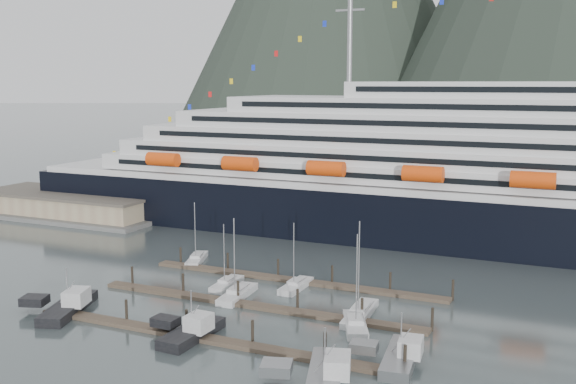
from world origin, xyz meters
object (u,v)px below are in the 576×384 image
at_px(warehouse, 71,206).
at_px(trawler_d, 399,356).
at_px(cruise_ship, 557,184).
at_px(sailboat_h, 355,325).
at_px(sailboat_a, 227,284).
at_px(sailboat_f, 296,286).
at_px(sailboat_d, 360,314).
at_px(trawler_b, 191,331).
at_px(sailboat_c, 237,295).
at_px(trawler_a, 67,306).
at_px(sailboat_e, 197,259).
at_px(trawler_c, 323,376).

height_order(warehouse, trawler_d, trawler_d).
relative_size(cruise_ship, sailboat_h, 16.69).
relative_size(sailboat_a, sailboat_f, 0.96).
height_order(sailboat_h, trawler_d, sailboat_h).
xyz_separation_m(sailboat_d, sailboat_f, (-12.48, 7.66, -0.02)).
distance_m(sailboat_f, sailboat_h, 17.73).
distance_m(sailboat_f, trawler_d, 28.86).
distance_m(sailboat_f, trawler_b, 23.23).
relative_size(cruise_ship, trawler_d, 19.29).
relative_size(cruise_ship, sailboat_d, 15.69).
bearing_deg(trawler_b, sailboat_a, 19.41).
distance_m(sailboat_c, sailboat_f, 9.29).
relative_size(sailboat_h, trawler_a, 1.00).
bearing_deg(sailboat_d, sailboat_h, -173.75).
bearing_deg(sailboat_e, sailboat_f, -128.03).
distance_m(sailboat_d, trawler_d, 14.84).
xyz_separation_m(trawler_a, trawler_d, (44.45, 2.19, -0.04)).
bearing_deg(trawler_a, sailboat_f, -65.20).
height_order(sailboat_c, sailboat_f, sailboat_c).
bearing_deg(sailboat_a, trawler_d, -122.00).
height_order(trawler_b, trawler_d, trawler_b).
bearing_deg(cruise_ship, warehouse, -172.77).
bearing_deg(trawler_d, sailboat_e, 50.68).
relative_size(sailboat_d, trawler_c, 1.01).
xyz_separation_m(sailboat_a, sailboat_f, (9.82, 3.34, 0.01)).
distance_m(sailboat_a, trawler_c, 35.18).
bearing_deg(trawler_d, sailboat_h, 37.02).
relative_size(trawler_a, trawler_c, 0.95).
bearing_deg(sailboat_e, trawler_a, 156.43).
bearing_deg(sailboat_d, trawler_b, 129.56).
distance_m(sailboat_h, trawler_b, 20.16).
bearing_deg(sailboat_e, trawler_b, -168.90).
xyz_separation_m(sailboat_a, sailboat_c, (3.91, -3.83, 0.03)).
distance_m(trawler_a, trawler_b, 19.93).
height_order(cruise_ship, trawler_d, cruise_ship).
height_order(sailboat_a, sailboat_h, sailboat_h).
height_order(warehouse, sailboat_f, sailboat_f).
bearing_deg(sailboat_a, sailboat_d, -104.84).
relative_size(sailboat_d, sailboat_h, 1.06).
xyz_separation_m(cruise_ship, trawler_d, (-12.15, -61.84, -11.21)).
bearing_deg(trawler_c, sailboat_a, 28.10).
xyz_separation_m(cruise_ship, sailboat_e, (-54.71, -34.95, -11.66)).
relative_size(cruise_ship, trawler_b, 20.66).
height_order(sailboat_h, trawler_a, sailboat_h).
distance_m(sailboat_c, sailboat_d, 18.40).
relative_size(sailboat_h, trawler_d, 1.16).
bearing_deg(sailboat_c, sailboat_f, -44.69).
height_order(sailboat_c, sailboat_h, sailboat_h).
distance_m(trawler_b, trawler_c, 19.51).
bearing_deg(sailboat_e, cruise_ship, -77.30).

